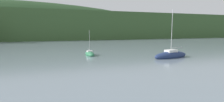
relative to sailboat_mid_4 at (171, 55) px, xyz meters
The scene contains 3 objects.
wooded_hillside 106.27m from the sailboat_mid_4, 111.34° to the left, with size 352.00×69.58×38.87m.
sailboat_mid_4 is the anchor object (origin of this frame).
sailboat_far_9 15.91m from the sailboat_mid_4, 150.33° to the left, with size 1.69×4.53×5.44m.
Camera 1 is at (-6.86, 30.92, 5.24)m, focal length 28.06 mm.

